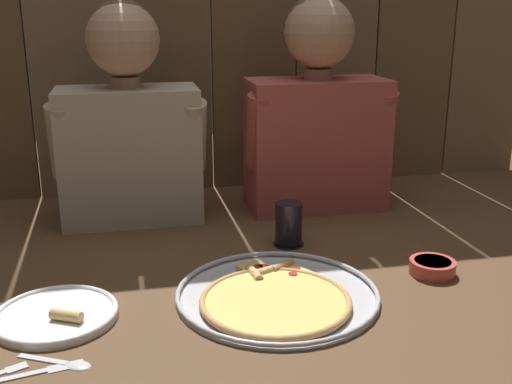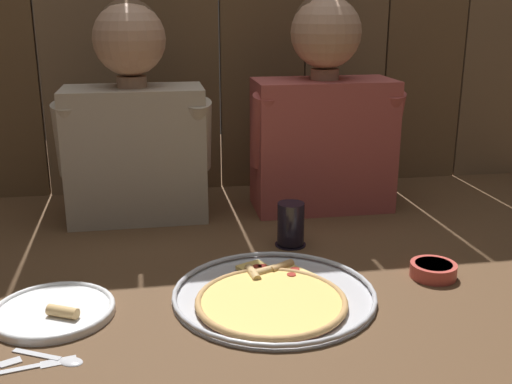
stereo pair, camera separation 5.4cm
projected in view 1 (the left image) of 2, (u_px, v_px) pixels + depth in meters
ground_plane at (264, 284)px, 1.35m from camera, size 3.20×3.20×0.00m
pizza_tray at (277, 296)px, 1.27m from camera, size 0.43×0.43×0.03m
dinner_plate at (56, 315)px, 1.20m from camera, size 0.24×0.24×0.03m
drinking_glass at (289, 224)px, 1.55m from camera, size 0.08×0.08×0.11m
dipping_bowl at (432, 266)px, 1.39m from camera, size 0.10×0.10×0.03m
table_knife at (38, 372)px, 1.03m from camera, size 0.16×0.05×0.01m
table_spoon at (67, 362)px, 1.05m from camera, size 0.13×0.08×0.01m
diner_left at (128, 120)px, 1.67m from camera, size 0.42×0.21×0.60m
diner_right at (317, 110)px, 1.78m from camera, size 0.44×0.21×0.61m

